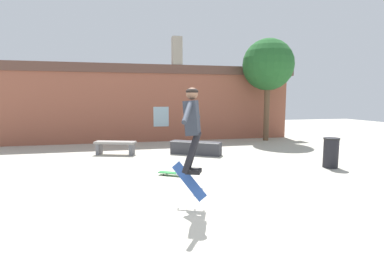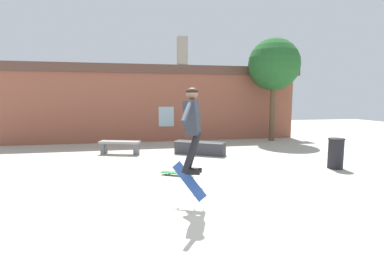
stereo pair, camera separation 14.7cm
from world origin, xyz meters
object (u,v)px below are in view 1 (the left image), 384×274
(park_bench, at_px, (115,145))
(skateboard_resting, at_px, (175,173))
(tree_right, at_px, (268,65))
(skateboard_flipping, at_px, (189,181))
(trash_bin, at_px, (331,152))
(skater, at_px, (192,122))
(skate_ledge, at_px, (196,148))

(park_bench, xyz_separation_m, skateboard_resting, (1.53, -3.41, -0.26))
(tree_right, distance_m, skateboard_resting, 8.35)
(skateboard_flipping, distance_m, skateboard_resting, 2.21)
(trash_bin, relative_size, skateboard_flipping, 1.29)
(skateboard_resting, bearing_deg, tree_right, 77.59)
(tree_right, distance_m, skateboard_flipping, 9.84)
(skater, xyz_separation_m, skateboard_resting, (0.08, 2.25, -1.48))
(trash_bin, relative_size, skateboard_resting, 1.03)
(park_bench, bearing_deg, skateboard_resting, -46.93)
(park_bench, xyz_separation_m, skateboard_flipping, (1.41, -5.58, 0.14))
(tree_right, height_order, skater, tree_right)
(tree_right, bearing_deg, trash_bin, -98.35)
(skate_ledge, height_order, skater, skater)
(trash_bin, bearing_deg, skater, -154.94)
(skateboard_flipping, bearing_deg, skateboard_resting, 137.55)
(tree_right, relative_size, skateboard_flipping, 7.03)
(skateboard_flipping, xyz_separation_m, skateboard_resting, (0.12, 2.17, -0.40))
(skate_ledge, relative_size, skateboard_flipping, 2.62)
(skate_ledge, distance_m, skater, 5.34)
(skater, height_order, skateboard_resting, skater)
(park_bench, bearing_deg, trash_bin, -11.22)
(skate_ledge, distance_m, skateboard_resting, 3.03)
(tree_right, relative_size, skate_ledge, 2.69)
(tree_right, relative_size, skateboard_resting, 5.60)
(park_bench, height_order, skater, skater)
(skate_ledge, height_order, skateboard_flipping, skateboard_flipping)
(park_bench, xyz_separation_m, skate_ledge, (2.77, -0.65, -0.10))
(park_bench, distance_m, skate_ledge, 2.85)
(skateboard_flipping, bearing_deg, park_bench, 154.89)
(park_bench, relative_size, trash_bin, 1.74)
(tree_right, relative_size, trash_bin, 5.44)
(trash_bin, distance_m, skateboard_resting, 4.53)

